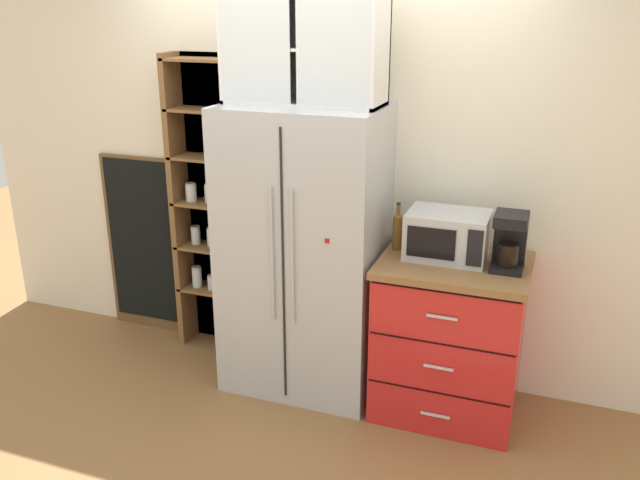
# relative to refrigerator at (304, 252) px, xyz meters

# --- Properties ---
(ground_plane) EXTENTS (10.79, 10.79, 0.00)m
(ground_plane) POSITION_rel_refrigerator_xyz_m (-0.00, -0.04, -0.87)
(ground_plane) COLOR olive
(wall_back_cream) EXTENTS (5.08, 0.10, 2.55)m
(wall_back_cream) POSITION_rel_refrigerator_xyz_m (-0.00, 0.36, 0.41)
(wall_back_cream) COLOR silver
(wall_back_cream) RESTS_ON ground
(refrigerator) EXTENTS (0.92, 0.65, 1.74)m
(refrigerator) POSITION_rel_refrigerator_xyz_m (0.00, 0.00, 0.00)
(refrigerator) COLOR #B7BABF
(refrigerator) RESTS_ON ground
(pantry_shelf_column) EXTENTS (0.54, 0.24, 1.98)m
(pantry_shelf_column) POSITION_rel_refrigerator_xyz_m (-0.75, 0.27, 0.13)
(pantry_shelf_column) COLOR brown
(pantry_shelf_column) RESTS_ON ground
(counter_cabinet) EXTENTS (0.82, 0.67, 0.93)m
(counter_cabinet) POSITION_rel_refrigerator_xyz_m (0.89, -0.00, -0.40)
(counter_cabinet) COLOR red
(counter_cabinet) RESTS_ON ground
(microwave) EXTENTS (0.44, 0.33, 0.26)m
(microwave) POSITION_rel_refrigerator_xyz_m (0.83, 0.05, 0.19)
(microwave) COLOR #B7BABF
(microwave) RESTS_ON counter_cabinet
(coffee_maker) EXTENTS (0.17, 0.20, 0.31)m
(coffee_maker) POSITION_rel_refrigerator_xyz_m (1.17, 0.00, 0.22)
(coffee_maker) COLOR black
(coffee_maker) RESTS_ON counter_cabinet
(mug_charcoal) EXTENTS (0.12, 0.09, 0.08)m
(mug_charcoal) POSITION_rel_refrigerator_xyz_m (0.89, -0.04, 0.10)
(mug_charcoal) COLOR #2D2D33
(mug_charcoal) RESTS_ON counter_cabinet
(mug_cream) EXTENTS (0.12, 0.08, 0.08)m
(mug_cream) POSITION_rel_refrigerator_xyz_m (0.89, -0.05, 0.10)
(mug_cream) COLOR silver
(mug_cream) RESTS_ON counter_cabinet
(bottle_amber) EXTENTS (0.06, 0.06, 0.28)m
(bottle_amber) POSITION_rel_refrigerator_xyz_m (0.55, 0.07, 0.19)
(bottle_amber) COLOR brown
(bottle_amber) RESTS_ON counter_cabinet
(upper_cabinet) EXTENTS (0.88, 0.32, 0.60)m
(upper_cabinet) POSITION_rel_refrigerator_xyz_m (-0.00, 0.05, 1.17)
(upper_cabinet) COLOR silver
(upper_cabinet) RESTS_ON refrigerator
(chalkboard_menu) EXTENTS (0.60, 0.04, 1.28)m
(chalkboard_menu) POSITION_rel_refrigerator_xyz_m (-1.34, 0.29, -0.22)
(chalkboard_menu) COLOR brown
(chalkboard_menu) RESTS_ON ground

